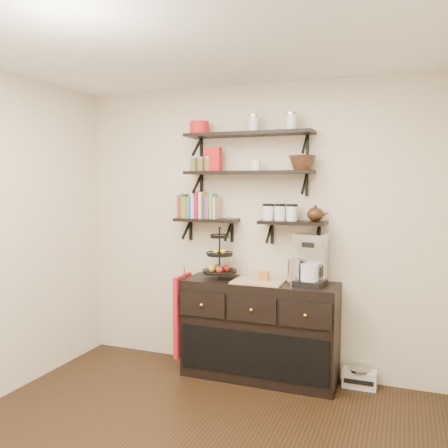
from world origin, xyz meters
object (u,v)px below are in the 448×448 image
sideboard (260,330)px  fruit_stand (220,261)px  coffee_maker (311,260)px  radio (359,378)px

sideboard → fruit_stand: 0.72m
coffee_maker → radio: (0.43, 0.08, -1.03)m
fruit_stand → radio: size_ratio=1.60×
coffee_maker → radio: coffee_maker is taller
coffee_maker → fruit_stand: bearing=-167.9°
sideboard → coffee_maker: 0.80m
fruit_stand → coffee_maker: 0.85m
sideboard → radio: bearing=7.3°
sideboard → fruit_stand: size_ratio=3.03×
sideboard → coffee_maker: (0.45, 0.03, 0.66)m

